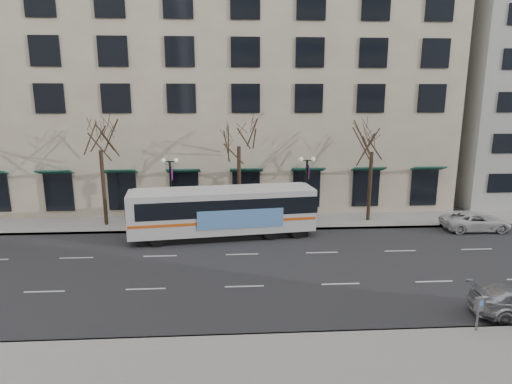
{
  "coord_description": "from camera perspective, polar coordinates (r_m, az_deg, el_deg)",
  "views": [
    {
      "loc": [
        -0.63,
        -22.64,
        9.49
      ],
      "look_at": [
        0.86,
        2.01,
        4.0
      ],
      "focal_mm": 30.0,
      "sensor_mm": 36.0,
      "label": 1
    }
  ],
  "objects": [
    {
      "name": "building_hotel",
      "position": [
        43.73,
        -5.45,
        15.77
      ],
      "size": [
        40.0,
        20.0,
        24.0
      ],
      "primitive_type": "cube",
      "color": "tan",
      "rests_on": "ground"
    },
    {
      "name": "lamp_post_right",
      "position": [
        32.02,
        6.76,
        0.65
      ],
      "size": [
        1.22,
        0.45,
        5.21
      ],
      "color": "black",
      "rests_on": "ground"
    },
    {
      "name": "tree_far_left",
      "position": [
        32.92,
        -20.13,
        6.91
      ],
      "size": [
        3.6,
        3.6,
        8.34
      ],
      "color": "black",
      "rests_on": "ground"
    },
    {
      "name": "sidewalk_far",
      "position": [
        33.48,
        6.38,
        -3.88
      ],
      "size": [
        80.0,
        4.0,
        0.15
      ],
      "primitive_type": "cube",
      "color": "gray",
      "rests_on": "ground"
    },
    {
      "name": "pay_station",
      "position": [
        20.03,
        27.56,
        -13.43
      ],
      "size": [
        0.36,
        0.28,
        1.45
      ],
      "rotation": [
        0.0,
        0.0,
        0.3
      ],
      "color": "gray",
      "rests_on": "sidewalk_near"
    },
    {
      "name": "white_pickup",
      "position": [
        34.99,
        27.23,
        -3.5
      ],
      "size": [
        4.84,
        2.3,
        1.33
      ],
      "primitive_type": "imported",
      "rotation": [
        0.0,
        0.0,
        1.55
      ],
      "color": "silver",
      "rests_on": "ground"
    },
    {
      "name": "tree_far_mid",
      "position": [
        31.55,
        -2.32,
        7.82
      ],
      "size": [
        3.6,
        3.6,
        8.55
      ],
      "color": "black",
      "rests_on": "ground"
    },
    {
      "name": "city_bus",
      "position": [
        29.45,
        -4.28,
        -2.5
      ],
      "size": [
        12.88,
        4.31,
        3.43
      ],
      "rotation": [
        0.0,
        0.0,
        0.12
      ],
      "color": "silver",
      "rests_on": "ground"
    },
    {
      "name": "tree_far_right",
      "position": [
        33.33,
        15.27,
        6.81
      ],
      "size": [
        3.6,
        3.6,
        8.06
      ],
      "color": "black",
      "rests_on": "ground"
    },
    {
      "name": "ground",
      "position": [
        24.55,
        -1.74,
        -10.21
      ],
      "size": [
        160.0,
        160.0,
        0.0
      ],
      "primitive_type": "plane",
      "color": "black",
      "rests_on": "ground"
    },
    {
      "name": "lamp_post_left",
      "position": [
        31.82,
        -11.25,
        0.42
      ],
      "size": [
        1.22,
        0.45,
        5.21
      ],
      "color": "black",
      "rests_on": "ground"
    }
  ]
}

